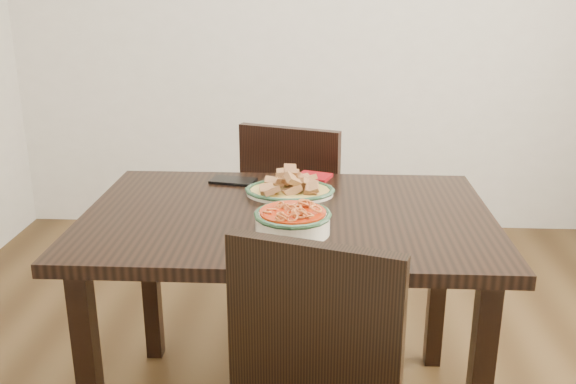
{
  "coord_description": "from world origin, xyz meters",
  "views": [
    {
      "loc": [
        0.05,
        -1.96,
        1.45
      ],
      "look_at": [
        -0.05,
        -0.06,
        0.81
      ],
      "focal_mm": 40.0,
      "sensor_mm": 36.0,
      "label": 1
    }
  ],
  "objects_px": {
    "chair_far": "(298,212)",
    "smartphone": "(233,181)",
    "dining_table": "(288,239)",
    "noodle_bowl": "(293,218)",
    "fish_plate": "(290,182)"
  },
  "relations": [
    {
      "from": "chair_far",
      "to": "fish_plate",
      "type": "distance_m",
      "value": 0.59
    },
    {
      "from": "chair_far",
      "to": "smartphone",
      "type": "bearing_deg",
      "value": 78.42
    },
    {
      "from": "fish_plate",
      "to": "smartphone",
      "type": "bearing_deg",
      "value": 148.86
    },
    {
      "from": "dining_table",
      "to": "noodle_bowl",
      "type": "xyz_separation_m",
      "value": [
        0.02,
        -0.17,
        0.14
      ]
    },
    {
      "from": "chair_far",
      "to": "smartphone",
      "type": "relative_size",
      "value": 5.61
    },
    {
      "from": "chair_far",
      "to": "smartphone",
      "type": "height_order",
      "value": "chair_far"
    },
    {
      "from": "chair_far",
      "to": "smartphone",
      "type": "xyz_separation_m",
      "value": [
        -0.22,
        -0.38,
        0.26
      ]
    },
    {
      "from": "fish_plate",
      "to": "smartphone",
      "type": "height_order",
      "value": "fish_plate"
    },
    {
      "from": "dining_table",
      "to": "noodle_bowl",
      "type": "relative_size",
      "value": 5.68
    },
    {
      "from": "smartphone",
      "to": "fish_plate",
      "type": "bearing_deg",
      "value": -20.03
    },
    {
      "from": "chair_far",
      "to": "noodle_bowl",
      "type": "bearing_deg",
      "value": 109.48
    },
    {
      "from": "dining_table",
      "to": "chair_far",
      "type": "xyz_separation_m",
      "value": [
        0.01,
        0.68,
        -0.16
      ]
    },
    {
      "from": "chair_far",
      "to": "dining_table",
      "type": "bearing_deg",
      "value": 107.75
    },
    {
      "from": "fish_plate",
      "to": "smartphone",
      "type": "xyz_separation_m",
      "value": [
        -0.21,
        0.13,
        -0.04
      ]
    },
    {
      "from": "noodle_bowl",
      "to": "smartphone",
      "type": "xyz_separation_m",
      "value": [
        -0.24,
        0.47,
        -0.04
      ]
    }
  ]
}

